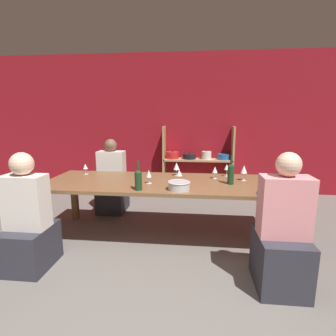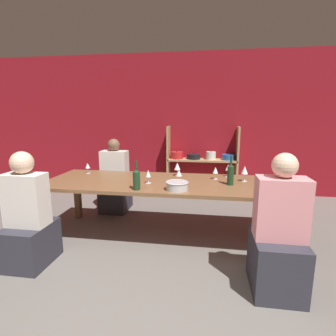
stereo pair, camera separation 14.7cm
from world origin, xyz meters
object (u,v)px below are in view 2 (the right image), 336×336
object	(u,v)px
cell_phone	(263,195)
person_near_a	(29,224)
wine_glass_red_b	(88,166)
wine_glass_red_d	(179,173)
dining_table	(167,187)
wine_glass_white_a	(177,167)
shelf_unit	(201,169)
person_near_b	(278,242)
wine_bottle_green	(137,179)
wine_glass_red_c	(215,171)
person_far_a	(115,185)
wine_glass_white_b	(228,168)
wine_glass_red_a	(148,174)
wine_glass_empty_a	(245,170)
wine_bottle_dark	(231,174)
mixing_bowl	(177,185)

from	to	relation	value
cell_phone	person_near_a	bearing A→B (deg)	-170.01
wine_glass_red_b	wine_glass_red_d	xyz separation A→B (m)	(1.31, -0.26, -0.00)
dining_table	wine_glass_white_a	bearing A→B (deg)	75.17
shelf_unit	person_near_b	size ratio (longest dim) A/B	1.10
wine_bottle_green	cell_phone	size ratio (longest dim) A/B	1.96
wine_glass_red_c	person_far_a	world-z (taller)	person_far_a
wine_glass_white_b	person_far_a	bearing A→B (deg)	164.96
cell_phone	wine_glass_red_a	bearing A→B (deg)	167.00
wine_glass_empty_a	shelf_unit	bearing A→B (deg)	107.79
dining_table	person_far_a	world-z (taller)	person_far_a
shelf_unit	wine_glass_white_a	bearing A→B (deg)	-99.92
wine_bottle_green	wine_glass_red_d	bearing A→B (deg)	46.92
wine_glass_red_d	cell_phone	world-z (taller)	wine_glass_red_d
wine_bottle_green	wine_glass_red_c	size ratio (longest dim) A/B	2.06
wine_glass_red_a	wine_glass_white_b	world-z (taller)	wine_glass_red_a
person_near_b	person_far_a	bearing A→B (deg)	140.57
wine_glass_red_a	person_far_a	xyz separation A→B (m)	(-0.77, 0.95, -0.42)
cell_phone	person_near_a	xyz separation A→B (m)	(-2.36, -0.42, -0.30)
wine_bottle_dark	wine_glass_red_a	size ratio (longest dim) A/B	2.11
cell_phone	person_far_a	xyz separation A→B (m)	(-2.03, 1.24, -0.31)
wine_glass_red_b	wine_glass_empty_a	size ratio (longest dim) A/B	0.76
wine_glass_red_b	wine_glass_empty_a	world-z (taller)	wine_glass_empty_a
person_near_a	wine_glass_red_b	bearing A→B (deg)	83.14
mixing_bowl	wine_glass_white_b	world-z (taller)	wine_glass_white_b
wine_glass_white_b	wine_glass_red_d	bearing A→B (deg)	-151.16
wine_glass_white_a	person_near_b	bearing A→B (deg)	-49.93
wine_bottle_green	shelf_unit	bearing A→B (deg)	74.74
wine_glass_red_b	person_near_a	distance (m)	1.19
wine_glass_white_b	person_far_a	world-z (taller)	person_far_a
shelf_unit	wine_glass_red_d	size ratio (longest dim) A/B	9.46
shelf_unit	wine_glass_red_c	size ratio (longest dim) A/B	8.57
wine_glass_empty_a	wine_glass_red_c	bearing A→B (deg)	169.55
wine_glass_red_c	wine_glass_red_d	xyz separation A→B (m)	(-0.45, -0.18, -0.01)
wine_glass_empty_a	wine_bottle_dark	bearing A→B (deg)	-132.93
wine_bottle_green	wine_glass_red_a	bearing A→B (deg)	78.01
wine_bottle_dark	wine_glass_red_c	xyz separation A→B (m)	(-0.17, 0.26, -0.02)
wine_glass_red_a	wine_glass_white_a	size ratio (longest dim) A/B	0.92
wine_glass_empty_a	wine_glass_red_b	bearing A→B (deg)	176.16
wine_bottle_green	person_far_a	xyz separation A→B (m)	(-0.71, 1.25, -0.43)
dining_table	wine_glass_red_b	size ratio (longest dim) A/B	20.61
shelf_unit	wine_glass_red_a	bearing A→B (deg)	-105.72
wine_bottle_dark	wine_glass_white_a	xyz separation A→B (m)	(-0.67, 0.38, -0.01)
shelf_unit	person_far_a	size ratio (longest dim) A/B	1.16
wine_glass_white_a	wine_glass_empty_a	xyz separation A→B (m)	(0.85, -0.18, 0.01)
wine_glass_red_a	person_near_a	world-z (taller)	person_near_a
wine_bottle_dark	wine_glass_red_b	size ratio (longest dim) A/B	2.38
person_near_b	wine_glass_red_b	bearing A→B (deg)	152.77
wine_bottle_green	person_far_a	distance (m)	1.50
wine_glass_white_b	wine_glass_white_a	bearing A→B (deg)	-176.72
wine_glass_red_d	person_far_a	bearing A→B (deg)	144.47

